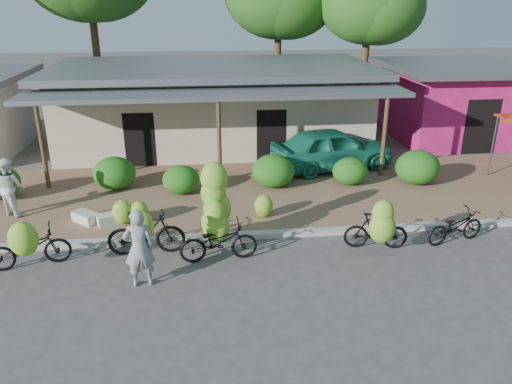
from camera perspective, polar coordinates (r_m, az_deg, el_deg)
ground at (r=11.45m, az=-2.69°, el=-9.89°), size 100.00×100.00×0.00m
sidewalk at (r=15.91m, az=-3.90°, el=-0.31°), size 60.00×6.00×0.12m
curb at (r=13.17m, az=-3.28°, el=-5.09°), size 60.00×0.25×0.15m
shop_main at (r=21.13m, az=-4.79°, el=9.88°), size 13.00×8.50×3.35m
shop_pink at (r=23.90m, az=21.64°, el=9.70°), size 6.00×6.00×3.25m
tree_near_right at (r=25.61m, az=12.32°, el=20.57°), size 4.87×4.72×7.54m
hedge_1 at (r=16.69m, az=-15.87°, el=2.10°), size 1.35×1.21×1.05m
hedge_2 at (r=15.85m, az=-8.56°, el=1.40°), size 1.16×1.05×0.91m
hedge_3 at (r=16.20m, az=1.99°, el=2.42°), size 1.39×1.25×1.08m
hedge_4 at (r=16.74m, az=10.70°, el=2.36°), size 1.16×1.05×0.91m
hedge_5 at (r=17.30m, az=17.99°, el=2.70°), size 1.46×1.31×1.14m
bike_far_left at (r=12.69m, az=-24.61°, el=-5.64°), size 1.95×1.44×1.43m
bike_left at (r=12.40m, az=-12.48°, el=-4.51°), size 1.90×1.16×1.41m
bike_center at (r=12.05m, az=-4.52°, el=-3.41°), size 1.92×1.25×2.32m
bike_right at (r=12.58m, az=13.80°, el=-3.98°), size 1.65×1.26×1.56m
bike_far_right at (r=13.82m, az=21.83°, el=-3.69°), size 1.78×1.00×0.88m
loose_banana_a at (r=14.09m, az=-14.99°, el=-2.22°), size 0.55×0.47×0.69m
loose_banana_b at (r=14.04m, az=-13.20°, el=-2.26°), size 0.51×0.44×0.64m
loose_banana_c at (r=14.04m, az=0.89°, el=-1.61°), size 0.53×0.45×0.66m
sack_near at (r=14.26m, az=-16.02°, el=-2.91°), size 0.94×0.71×0.30m
sack_far at (r=14.58m, az=-18.92°, el=-2.74°), size 0.81×0.78×0.28m
vendor at (r=11.08m, az=-13.21°, el=-6.27°), size 0.71×0.51×1.81m
bystander at (r=15.64m, az=-26.35°, el=0.54°), size 1.03×0.97×1.68m
teal_van at (r=18.11m, az=8.67°, el=4.96°), size 4.71×2.74×1.51m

